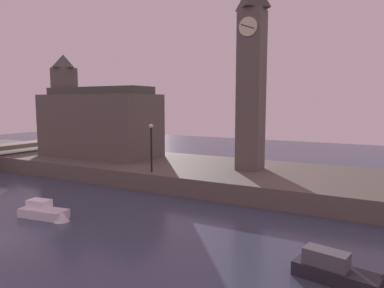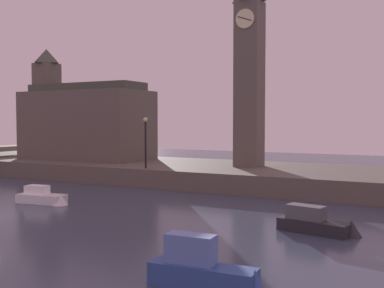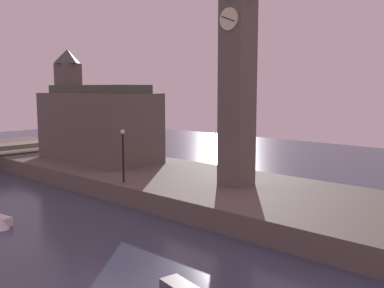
# 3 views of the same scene
# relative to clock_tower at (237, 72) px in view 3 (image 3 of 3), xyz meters

# --- Properties ---
(far_embankment) EXTENTS (70.00, 12.00, 1.50)m
(far_embankment) POSITION_rel_clock_tower_xyz_m (-8.54, -0.28, -9.18)
(far_embankment) COLOR #5B544C
(far_embankment) RESTS_ON ground
(clock_tower) EXTENTS (2.28, 2.33, 16.38)m
(clock_tower) POSITION_rel_clock_tower_xyz_m (0.00, 0.00, 0.00)
(clock_tower) COLOR #5B544C
(clock_tower) RESTS_ON far_embankment
(parliament_hall) EXTENTS (12.98, 6.40, 11.43)m
(parliament_hall) POSITION_rel_clock_tower_xyz_m (-17.85, -0.10, -4.62)
(parliament_hall) COLOR #5B544C
(parliament_hall) RESTS_ON far_embankment
(streetlamp) EXTENTS (0.36, 0.36, 4.12)m
(streetlamp) POSITION_rel_clock_tower_xyz_m (-6.89, -5.30, -5.88)
(streetlamp) COLOR black
(streetlamp) RESTS_ON far_embankment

